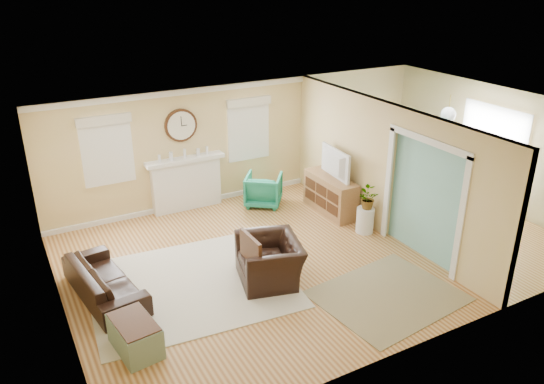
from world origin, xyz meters
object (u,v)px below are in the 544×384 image
object	(u,v)px
credenza	(330,195)
dining_table	(425,199)
eames_chair	(270,261)
green_chair	(264,190)
sofa	(104,281)

from	to	relation	value
credenza	dining_table	size ratio (longest dim) A/B	0.80
eames_chair	green_chair	bearing A→B (deg)	168.61
dining_table	credenza	bearing A→B (deg)	75.20
eames_chair	dining_table	world-z (taller)	eames_chair
sofa	eames_chair	bearing A→B (deg)	-116.09
eames_chair	credenza	distance (m)	3.00
sofa	eames_chair	xyz separation A→B (m)	(2.54, -0.83, 0.08)
eames_chair	dining_table	distance (m)	4.28
eames_chair	credenza	bearing A→B (deg)	140.49
green_chair	credenza	size ratio (longest dim) A/B	0.55
credenza	green_chair	bearing A→B (deg)	136.71
sofa	dining_table	xyz separation A→B (m)	(6.75, -0.06, 0.03)
eames_chair	dining_table	bearing A→B (deg)	114.89
green_chair	dining_table	distance (m)	3.50
sofa	dining_table	world-z (taller)	dining_table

